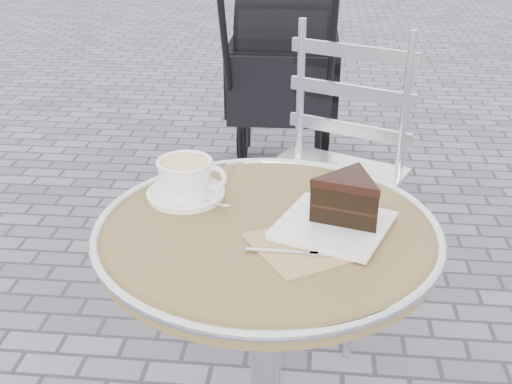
# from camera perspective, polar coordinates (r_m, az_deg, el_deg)

# --- Properties ---
(cafe_table) EXTENTS (0.72, 0.72, 0.74)m
(cafe_table) POSITION_cam_1_polar(r_m,az_deg,el_deg) (1.41, 0.94, -9.03)
(cafe_table) COLOR silver
(cafe_table) RESTS_ON ground
(cappuccino_set) EXTENTS (0.19, 0.17, 0.09)m
(cappuccino_set) POSITION_cam_1_polar(r_m,az_deg,el_deg) (1.44, -6.21, 0.99)
(cappuccino_set) COLOR white
(cappuccino_set) RESTS_ON cafe_table
(cake_plate_set) EXTENTS (0.33, 0.33, 0.11)m
(cake_plate_set) POSITION_cam_1_polar(r_m,az_deg,el_deg) (1.31, 7.84, -1.13)
(cake_plate_set) COLOR tan
(cake_plate_set) RESTS_ON cafe_table
(bistro_chair) EXTENTS (0.58, 0.58, 0.97)m
(bistro_chair) POSITION_cam_1_polar(r_m,az_deg,el_deg) (2.13, 7.38, 4.37)
(bistro_chair) COLOR silver
(bistro_chair) RESTS_ON ground
(baby_stroller) EXTENTS (0.51, 1.05, 1.09)m
(baby_stroller) POSITION_cam_1_polar(r_m,az_deg,el_deg) (3.11, 2.39, 9.37)
(baby_stroller) COLOR black
(baby_stroller) RESTS_ON ground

